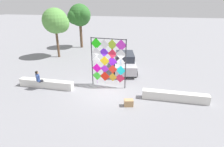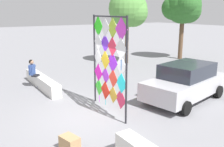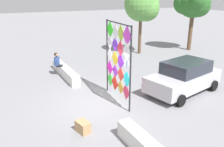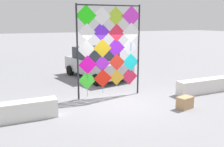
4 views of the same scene
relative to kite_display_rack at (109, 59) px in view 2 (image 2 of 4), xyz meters
The scene contains 8 objects.
ground 2.25m from the kite_display_rack, 84.15° to the right, with size 120.00×120.00×0.00m, color gray.
plaza_ledge_left 4.99m from the kite_display_rack, 165.09° to the right, with size 4.17×0.48×0.59m, color silver.
kite_display_rack is the anchor object (origin of this frame).
seated_vendor 5.18m from the kite_display_rack, 162.69° to the right, with size 0.68×0.69×1.44m.
parked_car 3.75m from the kite_display_rack, 78.08° to the left, with size 2.64×4.46×1.63m.
cardboard_box_large 3.58m from the kite_display_rack, 53.30° to the right, with size 0.56×0.36×0.43m, color tan.
tree_far_right 12.69m from the kite_display_rack, 119.94° to the left, with size 2.91×3.05×5.64m.
tree_palm_like 9.74m from the kite_display_rack, 138.47° to the left, with size 2.74×2.96×5.35m.
Camera 2 is at (7.66, -4.02, 3.79)m, focal length 40.09 mm.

